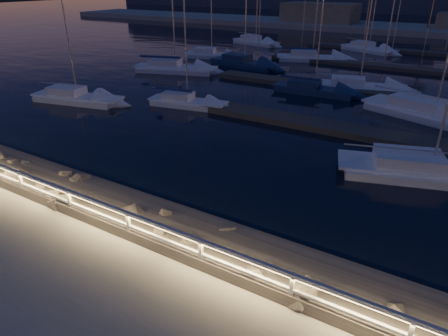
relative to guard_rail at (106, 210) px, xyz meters
The scene contains 18 objects.
ground 0.78m from the guard_rail, ahead, with size 400.00×400.00×0.00m, color #AFAB9E.
harbor_water 31.27m from the guard_rail, 89.87° to the left, with size 400.00×440.00×0.60m.
guard_rail is the anchor object (origin of this frame).
riprap 7.20m from the guard_rail, 10.07° to the left, with size 38.03×3.33×1.51m.
floating_docks 32.52m from the guard_rail, 89.88° to the left, with size 22.00×36.00×0.40m.
far_shore 74.05m from the guard_rail, 90.04° to the left, with size 160.00×14.00×5.20m.
sailboat_a 17.48m from the guard_rail, 117.17° to the left, with size 6.25×2.84×10.35m.
sailboat_b 20.06m from the guard_rail, 143.37° to the left, with size 7.65×3.70×12.58m.
sailboat_c 27.18m from the guard_rail, 86.10° to the left, with size 8.03×4.14×13.13m.
sailboat_d 15.06m from the guard_rail, 52.51° to the left, with size 9.07×5.02×14.80m.
sailboat_f 29.73m from the guard_rail, 123.44° to the left, with size 8.76×4.97×14.42m.
sailboat_g 24.22m from the guard_rail, 92.61° to the left, with size 7.13×2.49×11.91m.
sailboat_h 23.33m from the guard_rail, 69.27° to the left, with size 10.13×5.92×16.58m.
sailboat_i 38.05m from the guard_rail, 117.61° to the left, with size 7.10×3.73×11.72m.
sailboat_j 33.20m from the guard_rail, 110.47° to the left, with size 8.43×3.54×13.94m.
sailboat_k 38.79m from the guard_rail, 99.62° to the left, with size 8.54×5.15×14.06m.
sailboat_m 49.79m from the guard_rail, 111.31° to the left, with size 7.84×3.93×12.94m.
sailboat_n 48.55m from the guard_rail, 92.79° to the left, with size 7.96×5.12×13.24m.
Camera 1 is at (9.79, -8.12, 8.17)m, focal length 32.00 mm.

